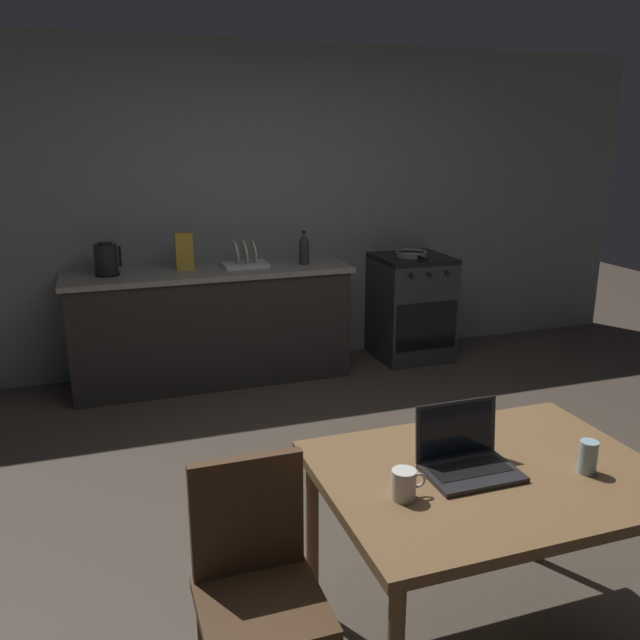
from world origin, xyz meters
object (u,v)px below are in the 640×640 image
(drinking_glass, at_px, (588,457))
(coffee_mug, at_px, (404,484))
(cereal_box, at_px, (184,252))
(dining_table, at_px, (488,488))
(stove_oven, at_px, (411,307))
(laptop, at_px, (466,458))
(chair, at_px, (256,576))
(electric_kettle, at_px, (106,260))
(bottle, at_px, (304,249))
(dish_rack, at_px, (245,261))
(frying_pan, at_px, (412,254))

(drinking_glass, bearing_deg, coffee_mug, 175.61)
(drinking_glass, xyz_separation_m, cereal_box, (-0.93, 3.31, 0.23))
(drinking_glass, bearing_deg, dining_table, 158.61)
(stove_oven, bearing_deg, dining_table, -111.98)
(coffee_mug, bearing_deg, laptop, 18.48)
(coffee_mug, height_order, cereal_box, cereal_box)
(dining_table, height_order, chair, chair)
(stove_oven, bearing_deg, laptop, -113.42)
(coffee_mug, distance_m, drinking_glass, 0.68)
(drinking_glass, bearing_deg, electric_kettle, 114.48)
(stove_oven, relative_size, cereal_box, 3.20)
(laptop, height_order, electric_kettle, electric_kettle)
(bottle, xyz_separation_m, dish_rack, (-0.46, 0.05, -0.08))
(stove_oven, xyz_separation_m, dish_rack, (-1.44, 0.00, 0.49))
(laptop, height_order, cereal_box, cereal_box)
(dining_table, height_order, dish_rack, dish_rack)
(dining_table, xyz_separation_m, cereal_box, (-0.62, 3.18, 0.36))
(chair, relative_size, coffee_mug, 7.30)
(dining_table, relative_size, chair, 1.36)
(chair, bearing_deg, bottle, 59.08)
(stove_oven, xyz_separation_m, frying_pan, (-0.02, -0.03, 0.47))
(laptop, relative_size, electric_kettle, 1.31)
(chair, relative_size, dish_rack, 2.58)
(cereal_box, bearing_deg, bottle, -4.34)
(frying_pan, distance_m, coffee_mug, 3.60)
(frying_pan, distance_m, drinking_glass, 3.39)
(dish_rack, bearing_deg, bottle, -6.14)
(dish_rack, bearing_deg, stove_oven, -0.10)
(laptop, relative_size, dish_rack, 0.94)
(laptop, height_order, coffee_mug, laptop)
(dish_rack, bearing_deg, laptop, -88.48)
(frying_pan, bearing_deg, bottle, -178.67)
(frying_pan, bearing_deg, dish_rack, 178.88)
(laptop, xyz_separation_m, drinking_glass, (0.39, -0.15, 0.01))
(dining_table, relative_size, drinking_glass, 10.16)
(electric_kettle, relative_size, bottle, 0.93)
(dining_table, bearing_deg, laptop, 161.85)
(chair, distance_m, cereal_box, 3.22)
(stove_oven, bearing_deg, coffee_mug, -117.00)
(electric_kettle, relative_size, coffee_mug, 2.04)
(electric_kettle, distance_m, drinking_glass, 3.62)
(frying_pan, height_order, drinking_glass, frying_pan)
(stove_oven, distance_m, drinking_glass, 3.44)
(laptop, bearing_deg, frying_pan, 69.48)
(dining_table, relative_size, coffee_mug, 9.93)
(bottle, relative_size, drinking_glass, 2.24)
(frying_pan, xyz_separation_m, dish_rack, (-1.42, 0.03, 0.02))
(chair, relative_size, cereal_box, 3.14)
(dining_table, height_order, frying_pan, frying_pan)
(stove_oven, height_order, coffee_mug, stove_oven)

